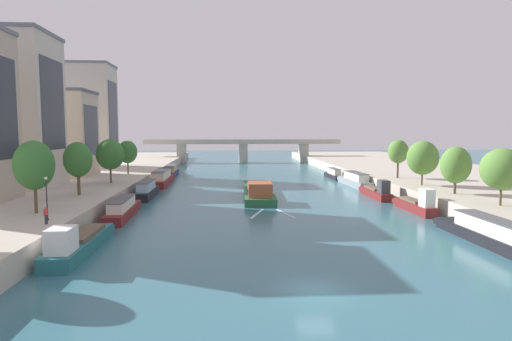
{
  "coord_description": "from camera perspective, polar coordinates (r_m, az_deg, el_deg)",
  "views": [
    {
      "loc": [
        -5.87,
        -26.74,
        10.49
      ],
      "look_at": [
        0.0,
        54.93,
        2.82
      ],
      "focal_mm": 29.8,
      "sensor_mm": 36.0,
      "label": 1
    }
  ],
  "objects": [
    {
      "name": "moored_boat_left_end",
      "position": [
        84.75,
        -12.5,
        -1.05
      ],
      "size": [
        2.9,
        16.55,
        2.94
      ],
      "color": "maroon",
      "rests_on": "ground"
    },
    {
      "name": "moored_boat_right_far",
      "position": [
        45.47,
        28.63,
        -7.29
      ],
      "size": [
        2.71,
        14.82,
        2.52
      ],
      "color": "black",
      "rests_on": "ground"
    },
    {
      "name": "moored_boat_left_far",
      "position": [
        54.41,
        -17.45,
        -4.94
      ],
      "size": [
        2.51,
        13.1,
        2.4
      ],
      "color": "maroon",
      "rests_on": "ground"
    },
    {
      "name": "tree_right_second",
      "position": [
        61.89,
        25.24,
        0.66
      ],
      "size": [
        3.91,
        3.91,
        6.25
      ],
      "color": "brown",
      "rests_on": "quay_right"
    },
    {
      "name": "tree_right_nearest",
      "position": [
        54.33,
        30.14,
        0.15
      ],
      "size": [
        4.6,
        4.6,
        6.4
      ],
      "color": "brown",
      "rests_on": "quay_right"
    },
    {
      "name": "tree_right_midway",
      "position": [
        69.55,
        21.47,
        1.58
      ],
      "size": [
        4.7,
        4.7,
        6.8
      ],
      "color": "brown",
      "rests_on": "quay_right"
    },
    {
      "name": "tree_left_nearest",
      "position": [
        71.56,
        -19.0,
        2.05
      ],
      "size": [
        4.4,
        4.4,
        6.99
      ],
      "color": "brown",
      "rests_on": "quay_left"
    },
    {
      "name": "moored_boat_right_near",
      "position": [
        83.25,
        13.13,
        -1.26
      ],
      "size": [
        3.02,
        14.26,
        2.65
      ],
      "color": "gray",
      "rests_on": "ground"
    },
    {
      "name": "tree_left_end_of_row",
      "position": [
        59.47,
        -22.8,
        1.34
      ],
      "size": [
        3.59,
        3.59,
        6.9
      ],
      "color": "brown",
      "rests_on": "quay_left"
    },
    {
      "name": "barge_midriver",
      "position": [
        68.65,
        0.3,
        -2.68
      ],
      "size": [
        5.49,
        24.53,
        3.03
      ],
      "color": "#235633",
      "rests_on": "ground"
    },
    {
      "name": "tree_right_past_mid",
      "position": [
        79.09,
        18.55,
        2.42
      ],
      "size": [
        3.53,
        3.53,
        6.75
      ],
      "color": "brown",
      "rests_on": "quay_right"
    },
    {
      "name": "bridge_far",
      "position": [
        141.64,
        -1.74,
        3.09
      ],
      "size": [
        64.74,
        4.4,
        7.64
      ],
      "color": "#ADA899",
      "rests_on": "ground"
    },
    {
      "name": "moored_boat_right_midway",
      "position": [
        69.68,
        15.84,
        -2.75
      ],
      "size": [
        1.99,
        11.28,
        3.11
      ],
      "color": "maroon",
      "rests_on": "ground"
    },
    {
      "name": "lamppost_left_bank",
      "position": [
        43.92,
        -26.29,
        -3.13
      ],
      "size": [
        0.28,
        0.28,
        4.09
      ],
      "color": "black",
      "rests_on": "quay_left"
    },
    {
      "name": "moored_boat_left_near",
      "position": [
        101.69,
        -11.34,
        -0.09
      ],
      "size": [
        3.03,
        14.89,
        2.47
      ],
      "color": "#1E284C",
      "rests_on": "ground"
    },
    {
      "name": "person_on_quay",
      "position": [
        42.36,
        -26.37,
        -5.25
      ],
      "size": [
        0.3,
        0.51,
        1.62
      ],
      "color": "#2D2D38",
      "rests_on": "quay_left"
    },
    {
      "name": "building_left_corner",
      "position": [
        86.44,
        -25.06,
        4.56
      ],
      "size": [
        12.48,
        10.17,
        15.74
      ],
      "color": "#B2A38E",
      "rests_on": "quay_left"
    },
    {
      "name": "wake_behind_barge",
      "position": [
        54.19,
        2.06,
        -5.8
      ],
      "size": [
        5.6,
        6.0,
        0.03
      ],
      "color": "#A5D1DB",
      "rests_on": "ground"
    },
    {
      "name": "moored_boat_right_downstream",
      "position": [
        95.32,
        10.38,
        -0.49
      ],
      "size": [
        1.89,
        10.35,
        2.24
      ],
      "color": "black",
      "rests_on": "ground"
    },
    {
      "name": "building_left_middle",
      "position": [
        104.77,
        -21.35,
        6.85
      ],
      "size": [
        10.56,
        9.8,
        23.41
      ],
      "color": "#BCB2A8",
      "rests_on": "quay_left"
    },
    {
      "name": "building_left_tall",
      "position": [
        72.12,
        -29.62,
        7.05
      ],
      "size": [
        11.24,
        10.88,
        22.62
      ],
      "color": "#BCB2A8",
      "rests_on": "quay_left"
    },
    {
      "name": "moored_boat_right_lone",
      "position": [
        58.87,
        20.69,
        -4.29
      ],
      "size": [
        1.84,
        10.19,
        3.4
      ],
      "color": "maroon",
      "rests_on": "ground"
    },
    {
      "name": "quay_right",
      "position": [
        93.42,
        24.18,
        -0.9
      ],
      "size": [
        36.0,
        170.0,
        2.18
      ],
      "primitive_type": "cube",
      "color": "#B7AD9E",
      "rests_on": "ground"
    },
    {
      "name": "tree_left_second",
      "position": [
        85.37,
        -16.87,
        2.4
      ],
      "size": [
        3.66,
        3.66,
        6.46
      ],
      "color": "brown",
      "rests_on": "quay_left"
    },
    {
      "name": "ground_plane",
      "position": [
        29.32,
        8.02,
        -15.67
      ],
      "size": [
        400.0,
        400.0,
        0.0
      ],
      "primitive_type": "plane",
      "color": "#336675"
    },
    {
      "name": "moored_boat_left_gap_after",
      "position": [
        39.93,
        -22.71,
        -8.92
      ],
      "size": [
        2.5,
        13.25,
        3.1
      ],
      "color": "#23666B",
      "rests_on": "ground"
    },
    {
      "name": "moored_boat_left_midway",
      "position": [
        69.06,
        -14.43,
        -2.61
      ],
      "size": [
        2.18,
        11.58,
        2.71
      ],
      "color": "black",
      "rests_on": "ground"
    },
    {
      "name": "tree_left_past_mid",
      "position": [
        48.06,
        -27.64,
        0.63
      ],
      "size": [
        3.91,
        3.91,
        7.36
      ],
      "color": "brown",
      "rests_on": "quay_left"
    },
    {
      "name": "quay_left",
      "position": [
        88.47,
        -25.64,
        -1.28
      ],
      "size": [
        36.0,
        170.0,
        2.18
      ],
      "primitive_type": "cube",
      "color": "#B7AD9E",
      "rests_on": "ground"
    }
  ]
}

